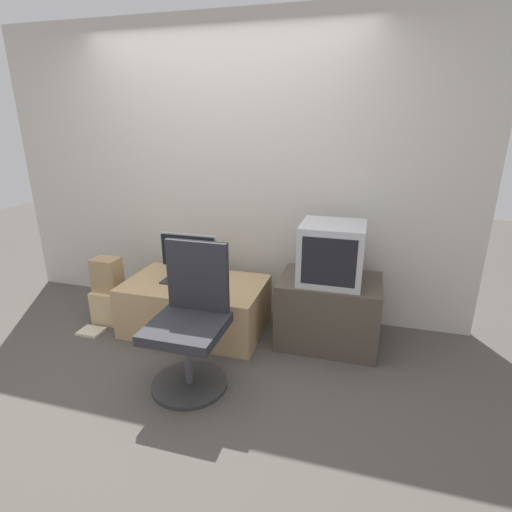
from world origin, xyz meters
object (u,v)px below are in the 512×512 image
(crt_tv, at_px, (332,253))
(book, at_px, (91,331))
(office_chair, at_px, (190,326))
(keyboard, at_px, (180,282))
(cardboard_box_lower, at_px, (111,305))
(main_monitor, at_px, (189,255))
(mouse, at_px, (207,283))

(crt_tv, relative_size, book, 2.36)
(office_chair, relative_size, book, 4.89)
(keyboard, relative_size, crt_tv, 0.67)
(cardboard_box_lower, distance_m, book, 0.30)
(cardboard_box_lower, bearing_deg, book, -97.99)
(main_monitor, height_order, crt_tv, crt_tv)
(crt_tv, xyz_separation_m, office_chair, (-0.85, -0.76, -0.35))
(crt_tv, bearing_deg, main_monitor, 177.27)
(keyboard, distance_m, crt_tv, 1.30)
(main_monitor, xyz_separation_m, crt_tv, (1.24, -0.06, 0.15))
(office_chair, bearing_deg, crt_tv, 41.89)
(keyboard, bearing_deg, mouse, 6.94)
(mouse, bearing_deg, main_monitor, 146.43)
(keyboard, bearing_deg, cardboard_box_lower, -178.61)
(crt_tv, bearing_deg, office_chair, -138.11)
(crt_tv, height_order, office_chair, crt_tv)
(mouse, bearing_deg, keyboard, -173.06)
(book, bearing_deg, office_chair, -17.86)
(main_monitor, height_order, book, main_monitor)
(office_chair, xyz_separation_m, book, (-1.14, 0.37, -0.42))
(main_monitor, bearing_deg, crt_tv, -2.73)
(mouse, relative_size, crt_tv, 0.13)
(office_chair, distance_m, book, 1.27)
(keyboard, bearing_deg, book, -159.42)
(crt_tv, distance_m, book, 2.17)
(mouse, distance_m, cardboard_box_lower, 0.99)
(main_monitor, height_order, office_chair, office_chair)
(mouse, height_order, office_chair, office_chair)
(book, bearing_deg, crt_tv, 11.30)
(cardboard_box_lower, height_order, book, cardboard_box_lower)
(book, bearing_deg, cardboard_box_lower, 82.01)
(keyboard, height_order, crt_tv, crt_tv)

